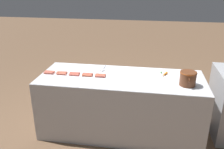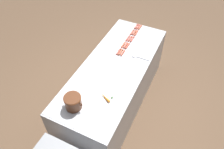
{
  "view_description": "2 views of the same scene",
  "coord_description": "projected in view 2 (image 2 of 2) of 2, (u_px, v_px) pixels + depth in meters",
  "views": [
    {
      "loc": [
        3.02,
        0.37,
        2.11
      ],
      "look_at": [
        0.02,
        -0.12,
        0.89
      ],
      "focal_mm": 38.82,
      "sensor_mm": 36.0,
      "label": 1
    },
    {
      "loc": [
        -0.91,
        2.01,
        3.0
      ],
      "look_at": [
        -0.07,
        0.24,
        0.92
      ],
      "focal_mm": 34.68,
      "sensor_mm": 36.0,
      "label": 2
    }
  ],
  "objects": [
    {
      "name": "hot_dog_12",
      "position": [
        128.0,
        38.0,
        3.48
      ],
      "size": [
        0.03,
        0.15,
        0.03
      ],
      "color": "#BE5446",
      "rests_on": "griddle_counter"
    },
    {
      "name": "serving_spoon",
      "position": [
        137.0,
        57.0,
        3.18
      ],
      "size": [
        0.27,
        0.07,
        0.02
      ],
      "color": "#B7B7BC",
      "rests_on": "griddle_counter"
    },
    {
      "name": "hot_dog_9",
      "position": [
        121.0,
        52.0,
        3.25
      ],
      "size": [
        0.03,
        0.15,
        0.03
      ],
      "color": "#B25D41",
      "rests_on": "griddle_counter"
    },
    {
      "name": "hot_dog_4",
      "position": [
        123.0,
        53.0,
        3.24
      ],
      "size": [
        0.03,
        0.15,
        0.03
      ],
      "color": "#BC553F",
      "rests_on": "griddle_counter"
    },
    {
      "name": "hot_dog_3",
      "position": [
        128.0,
        46.0,
        3.35
      ],
      "size": [
        0.03,
        0.15,
        0.03
      ],
      "color": "#B6513D",
      "rests_on": "griddle_counter"
    },
    {
      "name": "hot_dog_7",
      "position": [
        130.0,
        39.0,
        3.47
      ],
      "size": [
        0.03,
        0.15,
        0.03
      ],
      "color": "#B65342",
      "rests_on": "griddle_counter"
    },
    {
      "name": "hot_dog_11",
      "position": [
        132.0,
        32.0,
        3.6
      ],
      "size": [
        0.03,
        0.15,
        0.03
      ],
      "color": "#BA5A45",
      "rests_on": "griddle_counter"
    },
    {
      "name": "hot_dog_0",
      "position": [
        140.0,
        27.0,
        3.69
      ],
      "size": [
        0.03,
        0.15,
        0.03
      ],
      "color": "#B65B3F",
      "rests_on": "griddle_counter"
    },
    {
      "name": "hot_dog_1",
      "position": [
        136.0,
        33.0,
        3.58
      ],
      "size": [
        0.03,
        0.15,
        0.03
      ],
      "color": "#BE573D",
      "rests_on": "griddle_counter"
    },
    {
      "name": "hot_dog_8",
      "position": [
        126.0,
        45.0,
        3.36
      ],
      "size": [
        0.04,
        0.15,
        0.03
      ],
      "color": "#BD5442",
      "rests_on": "griddle_counter"
    },
    {
      "name": "hot_dog_10",
      "position": [
        136.0,
        26.0,
        3.71
      ],
      "size": [
        0.04,
        0.15,
        0.03
      ],
      "color": "#B05141",
      "rests_on": "griddle_counter"
    },
    {
      "name": "carrot",
      "position": [
        106.0,
        97.0,
        2.66
      ],
      "size": [
        0.17,
        0.1,
        0.03
      ],
      "color": "orange",
      "rests_on": "griddle_counter"
    },
    {
      "name": "ground_plane",
      "position": [
        114.0,
        101.0,
        3.69
      ],
      "size": [
        20.0,
        20.0,
        0.0
      ],
      "primitive_type": "plane",
      "color": "brown"
    },
    {
      "name": "hot_dog_14",
      "position": [
        119.0,
        52.0,
        3.26
      ],
      "size": [
        0.04,
        0.15,
        0.03
      ],
      "color": "#B05144",
      "rests_on": "griddle_counter"
    },
    {
      "name": "hot_dog_6",
      "position": [
        134.0,
        32.0,
        3.59
      ],
      "size": [
        0.03,
        0.15,
        0.03
      ],
      "color": "#B65941",
      "rests_on": "griddle_counter"
    },
    {
      "name": "hot_dog_2",
      "position": [
        132.0,
        39.0,
        3.47
      ],
      "size": [
        0.03,
        0.15,
        0.03
      ],
      "color": "#B94F3F",
      "rests_on": "griddle_counter"
    },
    {
      "name": "hot_dog_13",
      "position": [
        123.0,
        45.0,
        3.37
      ],
      "size": [
        0.03,
        0.15,
        0.03
      ],
      "color": "#BC573D",
      "rests_on": "griddle_counter"
    },
    {
      "name": "bean_pot",
      "position": [
        73.0,
        102.0,
        2.51
      ],
      "size": [
        0.26,
        0.21,
        0.18
      ],
      "color": "#562D19",
      "rests_on": "griddle_counter"
    },
    {
      "name": "hot_dog_5",
      "position": [
        138.0,
        27.0,
        3.7
      ],
      "size": [
        0.03,
        0.15,
        0.03
      ],
      "color": "#BA5346",
      "rests_on": "griddle_counter"
    },
    {
      "name": "griddle_counter",
      "position": [
        115.0,
        85.0,
        3.38
      ],
      "size": [
        0.87,
        2.25,
        0.86
      ],
      "color": "#ADAFB5",
      "rests_on": "ground_plane"
    }
  ]
}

